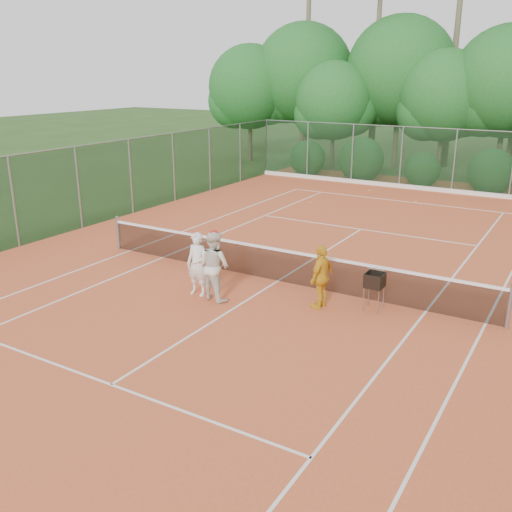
{
  "coord_description": "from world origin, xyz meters",
  "views": [
    {
      "loc": [
        7.11,
        -13.03,
        5.57
      ],
      "look_at": [
        0.03,
        -1.2,
        1.1
      ],
      "focal_mm": 40.0,
      "sensor_mm": 36.0,
      "label": 1
    }
  ],
  "objects_px": {
    "player_center_grp": "(214,265)",
    "ball_hopper": "(375,281)",
    "player_yellow": "(321,277)",
    "player_white": "(197,264)"
  },
  "relations": [
    {
      "from": "player_white",
      "to": "player_center_grp",
      "type": "xyz_separation_m",
      "value": [
        0.54,
        -0.03,
        0.07
      ]
    },
    {
      "from": "player_center_grp",
      "to": "ball_hopper",
      "type": "distance_m",
      "value": 3.98
    },
    {
      "from": "player_center_grp",
      "to": "player_yellow",
      "type": "distance_m",
      "value": 2.71
    },
    {
      "from": "player_white",
      "to": "player_yellow",
      "type": "relative_size",
      "value": 1.04
    },
    {
      "from": "player_yellow",
      "to": "player_center_grp",
      "type": "bearing_deg",
      "value": -66.63
    },
    {
      "from": "player_yellow",
      "to": "ball_hopper",
      "type": "relative_size",
      "value": 1.67
    },
    {
      "from": "player_white",
      "to": "ball_hopper",
      "type": "relative_size",
      "value": 1.74
    },
    {
      "from": "player_yellow",
      "to": "ball_hopper",
      "type": "height_order",
      "value": "player_yellow"
    },
    {
      "from": "player_white",
      "to": "ball_hopper",
      "type": "height_order",
      "value": "player_white"
    },
    {
      "from": "player_center_grp",
      "to": "player_yellow",
      "type": "xyz_separation_m",
      "value": [
        2.56,
        0.88,
        -0.1
      ]
    }
  ]
}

